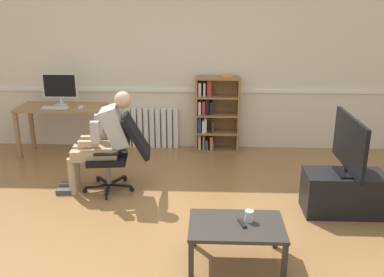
# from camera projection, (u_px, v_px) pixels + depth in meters

# --- Properties ---
(ground_plane) EXTENTS (18.00, 18.00, 0.00)m
(ground_plane) POSITION_uv_depth(u_px,v_px,m) (174.00, 228.00, 4.36)
(ground_plane) COLOR olive
(back_wall) EXTENTS (12.00, 0.13, 2.70)m
(back_wall) POSITION_uv_depth(u_px,v_px,m) (187.00, 62.00, 6.46)
(back_wall) COLOR beige
(back_wall) RESTS_ON ground_plane
(computer_desk) EXTENTS (1.28, 0.59, 0.76)m
(computer_desk) POSITION_uv_depth(u_px,v_px,m) (62.00, 113.00, 6.28)
(computer_desk) COLOR #9E7547
(computer_desk) RESTS_ON ground_plane
(imac_monitor) EXTENTS (0.51, 0.14, 0.47)m
(imac_monitor) POSITION_uv_depth(u_px,v_px,m) (60.00, 87.00, 6.24)
(imac_monitor) COLOR silver
(imac_monitor) RESTS_ON computer_desk
(keyboard) EXTENTS (0.38, 0.12, 0.02)m
(keyboard) POSITION_uv_depth(u_px,v_px,m) (55.00, 108.00, 6.11)
(keyboard) COLOR white
(keyboard) RESTS_ON computer_desk
(computer_mouse) EXTENTS (0.06, 0.10, 0.03)m
(computer_mouse) POSITION_uv_depth(u_px,v_px,m) (81.00, 107.00, 6.12)
(computer_mouse) COLOR white
(computer_mouse) RESTS_ON computer_desk
(bookshelf) EXTENTS (0.67, 0.29, 1.18)m
(bookshelf) POSITION_uv_depth(u_px,v_px,m) (214.00, 115.00, 6.49)
(bookshelf) COLOR olive
(bookshelf) RESTS_ON ground_plane
(radiator) EXTENTS (0.83, 0.08, 0.63)m
(radiator) POSITION_uv_depth(u_px,v_px,m) (152.00, 128.00, 6.70)
(radiator) COLOR white
(radiator) RESTS_ON ground_plane
(office_chair) EXTENTS (0.85, 0.63, 0.95)m
(office_chair) POSITION_uv_depth(u_px,v_px,m) (121.00, 150.00, 5.12)
(office_chair) COLOR black
(office_chair) RESTS_ON ground_plane
(person_seated) EXTENTS (0.96, 0.42, 1.24)m
(person_seated) POSITION_uv_depth(u_px,v_px,m) (103.00, 139.00, 5.06)
(person_seated) COLOR tan
(person_seated) RESTS_ON ground_plane
(tv_stand) EXTENTS (0.86, 0.44, 0.47)m
(tv_stand) POSITION_uv_depth(u_px,v_px,m) (343.00, 193.00, 4.62)
(tv_stand) COLOR black
(tv_stand) RESTS_ON ground_plane
(tv_screen) EXTENTS (0.20, 0.96, 0.63)m
(tv_screen) POSITION_uv_depth(u_px,v_px,m) (349.00, 144.00, 4.45)
(tv_screen) COLOR black
(tv_screen) RESTS_ON tv_stand
(coffee_table) EXTENTS (0.84, 0.56, 0.38)m
(coffee_table) POSITION_uv_depth(u_px,v_px,m) (236.00, 229.00, 3.70)
(coffee_table) COLOR #332D28
(coffee_table) RESTS_ON ground_plane
(drinking_glass) EXTENTS (0.08, 0.08, 0.10)m
(drinking_glass) POSITION_uv_depth(u_px,v_px,m) (249.00, 216.00, 3.72)
(drinking_glass) COLOR silver
(drinking_glass) RESTS_ON coffee_table
(spare_remote) EXTENTS (0.07, 0.15, 0.02)m
(spare_remote) POSITION_uv_depth(u_px,v_px,m) (242.00, 223.00, 3.68)
(spare_remote) COLOR black
(spare_remote) RESTS_ON coffee_table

